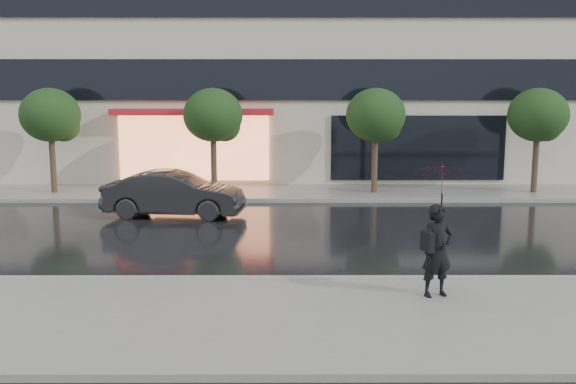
{
  "coord_description": "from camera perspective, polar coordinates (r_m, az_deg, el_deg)",
  "views": [
    {
      "loc": [
        -0.29,
        -13.75,
        4.0
      ],
      "look_at": [
        -0.25,
        2.17,
        1.4
      ],
      "focal_mm": 40.0,
      "sensor_mm": 36.0,
      "label": 1
    }
  ],
  "objects": [
    {
      "name": "tree_far_west",
      "position": [
        25.33,
        -20.23,
        6.27
      ],
      "size": [
        2.2,
        2.2,
        3.99
      ],
      "color": "#33261C",
      "rests_on": "ground"
    },
    {
      "name": "curb_near",
      "position": [
        13.35,
        1.12,
        -7.85
      ],
      "size": [
        60.0,
        0.25,
        0.14
      ],
      "primitive_type": "cube",
      "color": "gray",
      "rests_on": "ground"
    },
    {
      "name": "sidewalk_far",
      "position": [
        24.32,
        0.55,
        -0.05
      ],
      "size": [
        60.0,
        3.5,
        0.12
      ],
      "primitive_type": "cube",
      "color": "slate",
      "rests_on": "ground"
    },
    {
      "name": "sidewalk_near",
      "position": [
        11.22,
        1.37,
        -11.28
      ],
      "size": [
        60.0,
        4.5,
        0.12
      ],
      "primitive_type": "cube",
      "color": "slate",
      "rests_on": "ground"
    },
    {
      "name": "tree_mid_east",
      "position": [
        24.04,
        7.93,
        6.62
      ],
      "size": [
        2.2,
        2.2,
        3.99
      ],
      "color": "#33261C",
      "rests_on": "ground"
    },
    {
      "name": "pedestrian_with_umbrella",
      "position": [
        12.16,
        13.42,
        -1.48
      ],
      "size": [
        1.31,
        1.32,
        2.51
      ],
      "rotation": [
        0.0,
        0.0,
        0.34
      ],
      "color": "black",
      "rests_on": "sidewalk_near"
    },
    {
      "name": "curb_far",
      "position": [
        22.6,
        0.6,
        -0.74
      ],
      "size": [
        60.0,
        0.25,
        0.14
      ],
      "primitive_type": "cube",
      "color": "gray",
      "rests_on": "ground"
    },
    {
      "name": "tree_far_east",
      "position": [
        25.57,
        21.44,
        6.22
      ],
      "size": [
        2.2,
        2.2,
        3.99
      ],
      "color": "#33261C",
      "rests_on": "ground"
    },
    {
      "name": "tree_mid_west",
      "position": [
        23.95,
        -6.53,
        6.64
      ],
      "size": [
        2.2,
        2.2,
        3.99
      ],
      "color": "#33261C",
      "rests_on": "ground"
    },
    {
      "name": "parked_car",
      "position": [
        20.33,
        -10.08,
        -0.17
      ],
      "size": [
        4.47,
        1.96,
        1.43
      ],
      "primitive_type": "imported",
      "rotation": [
        0.0,
        0.0,
        1.47
      ],
      "color": "black",
      "rests_on": "ground"
    },
    {
      "name": "ground",
      "position": [
        14.32,
        1.03,
        -6.94
      ],
      "size": [
        120.0,
        120.0,
        0.0
      ],
      "primitive_type": "plane",
      "color": "black",
      "rests_on": "ground"
    }
  ]
}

